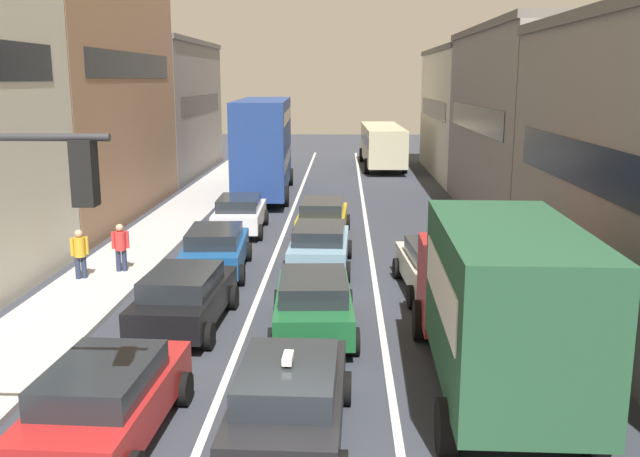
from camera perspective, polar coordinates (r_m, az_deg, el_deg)
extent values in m
cube|color=#AFAFAF|center=(30.70, -12.07, 0.41)|extent=(2.60, 64.00, 0.14)
cube|color=silver|center=(29.90, -2.73, 0.23)|extent=(0.16, 60.00, 0.01)
cube|color=silver|center=(29.82, 3.79, 0.18)|extent=(0.16, 60.00, 0.01)
cube|color=#9E7556|center=(33.67, -20.66, 11.22)|extent=(7.00, 14.57, 12.15)
cube|color=black|center=(32.51, -14.86, 12.65)|extent=(0.02, 11.73, 1.10)
cube|color=gray|center=(47.61, -13.72, 9.29)|extent=(7.00, 14.57, 8.22)
cube|color=black|center=(46.78, -9.54, 9.92)|extent=(0.02, 11.73, 1.10)
cube|color=#66605B|center=(47.62, -13.99, 14.41)|extent=(7.20, 14.57, 0.30)
cube|color=beige|center=(46.80, 13.43, 8.95)|extent=(7.00, 14.57, 7.72)
cube|color=black|center=(46.22, 9.12, 9.57)|extent=(0.02, 11.73, 1.10)
cube|color=#66605B|center=(46.78, 13.68, 13.86)|extent=(7.20, 14.57, 0.30)
cube|color=gray|center=(32.56, 18.50, 7.73)|extent=(7.00, 14.57, 8.04)
cube|color=black|center=(31.73, 12.38, 8.70)|extent=(0.02, 11.73, 1.10)
cube|color=#66605B|center=(32.56, 19.00, 15.06)|extent=(7.20, 14.57, 0.30)
cube|color=black|center=(17.56, 20.82, 4.70)|extent=(0.02, 11.73, 1.10)
cube|color=black|center=(9.39, -18.52, 4.27)|extent=(0.28, 0.28, 0.84)
sphere|color=red|center=(9.50, -18.31, 5.95)|extent=(0.18, 0.18, 0.18)
sphere|color=#F2A519|center=(9.53, -18.21, 4.40)|extent=(0.18, 0.18, 0.18)
sphere|color=green|center=(9.57, -18.11, 2.85)|extent=(0.18, 0.18, 0.18)
cube|color=#A51E1E|center=(16.89, 12.27, -4.36)|extent=(2.45, 2.45, 1.90)
cube|color=black|center=(17.94, 11.74, -2.11)|extent=(2.02, 0.07, 0.70)
cube|color=#234C33|center=(13.14, 14.94, -5.83)|extent=(2.52, 5.49, 2.80)
cube|color=white|center=(12.86, 9.68, -4.67)|extent=(0.12, 4.48, 0.90)
cylinder|color=black|center=(17.10, 8.09, -7.33)|extent=(0.32, 0.97, 0.96)
cylinder|color=black|center=(17.48, 16.01, -7.27)|extent=(0.32, 0.97, 0.96)
cylinder|color=black|center=(12.27, 10.18, -15.51)|extent=(0.32, 0.97, 0.96)
cylinder|color=black|center=(12.79, 21.29, -15.01)|extent=(0.32, 0.97, 0.96)
cube|color=black|center=(12.40, -2.47, -14.04)|extent=(1.91, 4.35, 0.70)
cube|color=#1E2328|center=(11.98, -2.60, -12.06)|extent=(1.65, 2.45, 0.52)
cube|color=#F2EACC|center=(11.83, -2.62, -10.42)|extent=(0.17, 0.44, 0.12)
cylinder|color=black|center=(13.97, -5.68, -12.55)|extent=(0.24, 0.65, 0.64)
cylinder|color=black|center=(13.81, 2.07, -12.79)|extent=(0.24, 0.65, 0.64)
cube|color=#A51E1E|center=(12.90, -16.81, -13.50)|extent=(1.98, 4.37, 0.70)
cube|color=#1E2328|center=(12.50, -17.30, -11.56)|extent=(1.68, 2.47, 0.52)
cylinder|color=black|center=(14.60, -18.09, -12.00)|extent=(0.25, 0.65, 0.64)
cylinder|color=black|center=(14.02, -10.95, -12.62)|extent=(0.25, 0.65, 0.64)
cube|color=#19592D|center=(17.31, -0.52, -6.31)|extent=(2.00, 4.38, 0.70)
cube|color=#1E2328|center=(16.95, -0.52, -4.72)|extent=(1.70, 2.48, 0.52)
cylinder|color=black|center=(18.83, -3.36, -5.92)|extent=(0.25, 0.65, 0.64)
cylinder|color=black|center=(18.83, 2.28, -5.90)|extent=(0.25, 0.65, 0.64)
cylinder|color=black|center=(16.08, -3.82, -9.13)|extent=(0.25, 0.65, 0.64)
cylinder|color=black|center=(16.08, 2.82, -9.11)|extent=(0.25, 0.65, 0.64)
cube|color=black|center=(18.02, -10.87, -5.78)|extent=(1.98, 4.37, 0.70)
cube|color=#1E2328|center=(17.68, -11.11, -4.25)|extent=(1.68, 2.47, 0.52)
cylinder|color=black|center=(19.72, -12.32, -5.35)|extent=(0.25, 0.65, 0.64)
cylinder|color=black|center=(19.28, -7.05, -5.56)|extent=(0.25, 0.65, 0.64)
cylinder|color=black|center=(17.09, -15.12, -8.23)|extent=(0.25, 0.65, 0.64)
cylinder|color=black|center=(16.58, -9.04, -8.59)|extent=(0.25, 0.65, 0.64)
cube|color=#759EB7|center=(22.99, -0.03, -1.67)|extent=(1.91, 4.34, 0.70)
cube|color=#1E2328|center=(22.67, -0.06, -0.41)|extent=(1.64, 2.45, 0.52)
cylinder|color=black|center=(24.56, -1.97, -1.62)|extent=(0.24, 0.65, 0.64)
cylinder|color=black|center=(24.46, 2.33, -1.68)|extent=(0.24, 0.65, 0.64)
cylinder|color=black|center=(21.74, -2.68, -3.44)|extent=(0.24, 0.65, 0.64)
cylinder|color=black|center=(21.63, 2.18, -3.52)|extent=(0.24, 0.65, 0.64)
cube|color=#194C8C|center=(22.81, -8.43, -1.91)|extent=(2.06, 4.40, 0.70)
cube|color=#1E2328|center=(22.49, -8.53, -0.65)|extent=(1.73, 2.50, 0.52)
cylinder|color=black|center=(24.42, -10.14, -1.89)|extent=(0.26, 0.65, 0.64)
cylinder|color=black|center=(24.21, -5.83, -1.88)|extent=(0.26, 0.65, 0.64)
cylinder|color=black|center=(21.63, -11.28, -3.75)|extent=(0.26, 0.65, 0.64)
cylinder|color=black|center=(21.39, -6.41, -3.76)|extent=(0.26, 0.65, 0.64)
cube|color=#B29319|center=(27.62, 0.22, 0.67)|extent=(1.94, 4.36, 0.70)
cube|color=#1E2328|center=(27.32, 0.19, 1.73)|extent=(1.66, 2.46, 0.52)
cylinder|color=black|center=(29.19, -1.40, 0.58)|extent=(0.24, 0.65, 0.64)
cylinder|color=black|center=(29.08, 2.21, 0.53)|extent=(0.24, 0.65, 0.64)
cylinder|color=black|center=(26.35, -1.98, -0.68)|extent=(0.24, 0.65, 0.64)
cylinder|color=black|center=(26.23, 2.02, -0.74)|extent=(0.24, 0.65, 0.64)
cube|color=silver|center=(28.66, -6.50, 1.00)|extent=(1.94, 4.36, 0.70)
cube|color=#1E2328|center=(28.36, -6.57, 2.04)|extent=(1.66, 2.46, 0.52)
cylinder|color=black|center=(30.26, -7.90, 0.88)|extent=(0.24, 0.65, 0.64)
cylinder|color=black|center=(30.06, -4.43, 0.88)|extent=(0.24, 0.65, 0.64)
cylinder|color=black|center=(27.43, -8.73, -0.30)|extent=(0.24, 0.65, 0.64)
cylinder|color=black|center=(27.21, -4.90, -0.31)|extent=(0.24, 0.65, 0.64)
cube|color=beige|center=(20.81, 9.35, -3.30)|extent=(2.08, 4.41, 0.70)
cube|color=#1E2328|center=(20.48, 9.51, -1.94)|extent=(1.74, 2.51, 0.52)
cylinder|color=black|center=(22.14, 6.26, -3.21)|extent=(0.26, 0.65, 0.64)
cylinder|color=black|center=(22.47, 10.92, -3.14)|extent=(0.26, 0.65, 0.64)
cylinder|color=black|center=(19.37, 7.46, -5.49)|extent=(0.26, 0.65, 0.64)
cylinder|color=black|center=(19.74, 12.76, -5.35)|extent=(0.26, 0.65, 0.64)
cube|color=navy|center=(37.43, -4.54, 5.22)|extent=(2.95, 10.60, 2.40)
cube|color=black|center=(37.39, -4.55, 5.77)|extent=(2.96, 9.97, 0.70)
cube|color=navy|center=(37.23, -4.60, 8.71)|extent=(2.95, 10.60, 2.16)
cube|color=black|center=(37.21, -4.60, 9.08)|extent=(2.96, 9.97, 0.64)
cylinder|color=black|center=(41.42, -5.88, 4.18)|extent=(0.34, 1.01, 1.00)
cylinder|color=black|center=(41.26, -2.41, 4.21)|extent=(0.34, 1.01, 1.00)
cylinder|color=black|center=(34.60, -6.93, 2.61)|extent=(0.34, 1.01, 1.00)
cylinder|color=black|center=(34.41, -2.79, 2.63)|extent=(0.34, 1.01, 1.00)
cube|color=#BFB793|center=(49.62, 5.07, 6.89)|extent=(2.75, 10.56, 2.40)
cube|color=black|center=(49.59, 5.07, 7.30)|extent=(2.77, 9.93, 0.70)
cylinder|color=black|center=(53.42, 3.39, 5.98)|extent=(0.32, 1.01, 1.00)
cylinder|color=black|center=(53.60, 6.07, 5.96)|extent=(0.32, 1.01, 1.00)
cylinder|color=black|center=(46.54, 3.80, 5.08)|extent=(0.32, 1.01, 1.00)
cylinder|color=black|center=(46.75, 6.87, 5.05)|extent=(0.32, 1.01, 1.00)
cylinder|color=#262D47|center=(23.18, -15.54, -2.67)|extent=(0.16, 0.16, 0.82)
cylinder|color=#262D47|center=(23.19, -15.98, -2.69)|extent=(0.16, 0.16, 0.82)
cylinder|color=red|center=(23.02, -15.86, -0.97)|extent=(0.34, 0.34, 0.60)
sphere|color=tan|center=(22.93, -15.92, 0.06)|extent=(0.24, 0.24, 0.24)
cylinder|color=red|center=(23.01, -15.32, -0.87)|extent=(0.10, 0.10, 0.55)
cylinder|color=red|center=(23.02, -16.41, -0.92)|extent=(0.10, 0.10, 0.55)
cylinder|color=#262D47|center=(22.70, -19.00, -3.20)|extent=(0.16, 0.16, 0.82)
cylinder|color=#262D47|center=(22.73, -18.55, -3.15)|extent=(0.16, 0.16, 0.82)
cylinder|color=gold|center=(22.54, -18.89, -1.43)|extent=(0.34, 0.34, 0.60)
sphere|color=tan|center=(22.45, -18.97, -0.39)|extent=(0.24, 0.24, 0.24)
cylinder|color=gold|center=(22.50, -19.45, -1.42)|extent=(0.10, 0.10, 0.55)
cylinder|color=gold|center=(22.57, -18.35, -1.30)|extent=(0.10, 0.10, 0.55)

